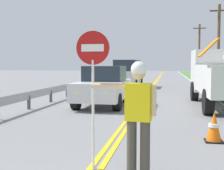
{
  "coord_description": "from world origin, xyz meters",
  "views": [
    {
      "loc": [
        1.2,
        -1.14,
        1.78
      ],
      "look_at": [
        -0.34,
        7.14,
        1.2
      ],
      "focal_mm": 48.58,
      "sensor_mm": 36.0,
      "label": 1
    }
  ],
  "objects_px": {
    "utility_bucket_truck": "(224,72)",
    "stop_sign_paddle": "(93,69)",
    "utility_pole_mid": "(219,42)",
    "traffic_cone_lead": "(214,127)",
    "oncoming_suv_second": "(127,73)",
    "utility_pole_far": "(199,49)",
    "oncoming_sedan_nearest": "(104,86)",
    "flagger_worker": "(138,110)"
  },
  "relations": [
    {
      "from": "utility_bucket_truck",
      "to": "traffic_cone_lead",
      "type": "xyz_separation_m",
      "value": [
        -1.3,
        -6.36,
        -1.1
      ]
    },
    {
      "from": "oncoming_sedan_nearest",
      "to": "traffic_cone_lead",
      "type": "xyz_separation_m",
      "value": [
        3.75,
        -5.48,
        -0.5
      ]
    },
    {
      "from": "flagger_worker",
      "to": "utility_bucket_truck",
      "type": "relative_size",
      "value": 0.27
    },
    {
      "from": "utility_pole_mid",
      "to": "traffic_cone_lead",
      "type": "height_order",
      "value": "utility_pole_mid"
    },
    {
      "from": "stop_sign_paddle",
      "to": "utility_pole_mid",
      "type": "xyz_separation_m",
      "value": [
        6.06,
        26.44,
        2.27
      ]
    },
    {
      "from": "utility_pole_far",
      "to": "traffic_cone_lead",
      "type": "bearing_deg",
      "value": -94.95
    },
    {
      "from": "flagger_worker",
      "to": "utility_bucket_truck",
      "type": "xyz_separation_m",
      "value": [
        2.82,
        8.73,
        0.39
      ]
    },
    {
      "from": "stop_sign_paddle",
      "to": "flagger_worker",
      "type": "bearing_deg",
      "value": -7.67
    },
    {
      "from": "utility_pole_mid",
      "to": "traffic_cone_lead",
      "type": "relative_size",
      "value": 10.85
    },
    {
      "from": "utility_bucket_truck",
      "to": "stop_sign_paddle",
      "type": "bearing_deg",
      "value": -112.56
    },
    {
      "from": "stop_sign_paddle",
      "to": "traffic_cone_lead",
      "type": "relative_size",
      "value": 3.33
    },
    {
      "from": "oncoming_suv_second",
      "to": "utility_pole_mid",
      "type": "distance_m",
      "value": 11.73
    },
    {
      "from": "stop_sign_paddle",
      "to": "oncoming_suv_second",
      "type": "height_order",
      "value": "stop_sign_paddle"
    },
    {
      "from": "utility_bucket_truck",
      "to": "oncoming_sedan_nearest",
      "type": "distance_m",
      "value": 5.17
    },
    {
      "from": "traffic_cone_lead",
      "to": "oncoming_suv_second",
      "type": "bearing_deg",
      "value": 104.53
    },
    {
      "from": "oncoming_sedan_nearest",
      "to": "utility_pole_far",
      "type": "relative_size",
      "value": 0.54
    },
    {
      "from": "oncoming_sedan_nearest",
      "to": "utility_pole_mid",
      "type": "relative_size",
      "value": 0.54
    },
    {
      "from": "utility_pole_far",
      "to": "traffic_cone_lead",
      "type": "xyz_separation_m",
      "value": [
        -3.38,
        -39.07,
        -3.65
      ]
    },
    {
      "from": "oncoming_suv_second",
      "to": "traffic_cone_lead",
      "type": "height_order",
      "value": "oncoming_suv_second"
    },
    {
      "from": "oncoming_sedan_nearest",
      "to": "oncoming_suv_second",
      "type": "xyz_separation_m",
      "value": [
        -0.41,
        10.56,
        0.23
      ]
    },
    {
      "from": "flagger_worker",
      "to": "utility_bucket_truck",
      "type": "distance_m",
      "value": 9.18
    },
    {
      "from": "utility_bucket_truck",
      "to": "utility_pole_far",
      "type": "bearing_deg",
      "value": 86.36
    },
    {
      "from": "flagger_worker",
      "to": "utility_pole_mid",
      "type": "relative_size",
      "value": 0.24
    },
    {
      "from": "flagger_worker",
      "to": "utility_bucket_truck",
      "type": "bearing_deg",
      "value": 72.09
    },
    {
      "from": "oncoming_suv_second",
      "to": "utility_pole_far",
      "type": "bearing_deg",
      "value": 71.87
    },
    {
      "from": "oncoming_suv_second",
      "to": "utility_pole_mid",
      "type": "xyz_separation_m",
      "value": [
        7.94,
        8.13,
        2.92
      ]
    },
    {
      "from": "stop_sign_paddle",
      "to": "utility_pole_far",
      "type": "relative_size",
      "value": 0.31
    },
    {
      "from": "utility_bucket_truck",
      "to": "traffic_cone_lead",
      "type": "height_order",
      "value": "utility_bucket_truck"
    },
    {
      "from": "traffic_cone_lead",
      "to": "stop_sign_paddle",
      "type": "bearing_deg",
      "value": -135.1
    },
    {
      "from": "stop_sign_paddle",
      "to": "oncoming_suv_second",
      "type": "distance_m",
      "value": 18.42
    },
    {
      "from": "stop_sign_paddle",
      "to": "utility_bucket_truck",
      "type": "bearing_deg",
      "value": 67.44
    },
    {
      "from": "utility_pole_mid",
      "to": "traffic_cone_lead",
      "type": "bearing_deg",
      "value": -98.89
    },
    {
      "from": "oncoming_suv_second",
      "to": "stop_sign_paddle",
      "type": "bearing_deg",
      "value": -84.15
    },
    {
      "from": "utility_bucket_truck",
      "to": "utility_pole_far",
      "type": "height_order",
      "value": "utility_pole_far"
    },
    {
      "from": "oncoming_suv_second",
      "to": "flagger_worker",
      "type": "bearing_deg",
      "value": -81.84
    },
    {
      "from": "utility_bucket_truck",
      "to": "oncoming_suv_second",
      "type": "xyz_separation_m",
      "value": [
        -5.46,
        9.68,
        -0.37
      ]
    },
    {
      "from": "stop_sign_paddle",
      "to": "oncoming_sedan_nearest",
      "type": "bearing_deg",
      "value": 100.75
    },
    {
      "from": "stop_sign_paddle",
      "to": "oncoming_suv_second",
      "type": "xyz_separation_m",
      "value": [
        -1.88,
        18.31,
        -0.65
      ]
    },
    {
      "from": "oncoming_suv_second",
      "to": "utility_bucket_truck",
      "type": "bearing_deg",
      "value": -60.57
    },
    {
      "from": "flagger_worker",
      "to": "stop_sign_paddle",
      "type": "bearing_deg",
      "value": 172.33
    },
    {
      "from": "stop_sign_paddle",
      "to": "utility_bucket_truck",
      "type": "relative_size",
      "value": 0.34
    },
    {
      "from": "oncoming_suv_second",
      "to": "utility_pole_far",
      "type": "xyz_separation_m",
      "value": [
        7.54,
        23.03,
        2.93
      ]
    }
  ]
}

